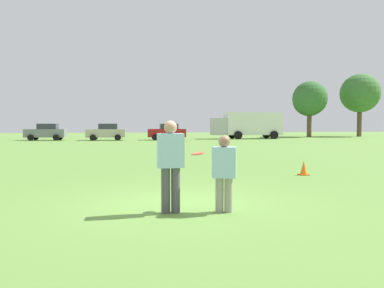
# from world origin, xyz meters

# --- Properties ---
(ground_plane) EXTENTS (148.39, 148.39, 0.00)m
(ground_plane) POSITION_xyz_m (0.00, 0.00, 0.00)
(ground_plane) COLOR #608C3D
(player_thrower) EXTENTS (0.51, 0.30, 1.79)m
(player_thrower) POSITION_xyz_m (-0.23, -0.72, 1.01)
(player_thrower) COLOR #4C4C51
(player_thrower) RESTS_ON ground
(player_defender) EXTENTS (0.52, 0.39, 1.51)m
(player_defender) POSITION_xyz_m (0.81, -0.82, 0.84)
(player_defender) COLOR gray
(player_defender) RESTS_ON ground
(frisbee) EXTENTS (0.27, 0.27, 0.07)m
(frisbee) POSITION_xyz_m (0.34, -0.50, 1.13)
(frisbee) COLOR #E54C33
(traffic_cone) EXTENTS (0.32, 0.32, 0.48)m
(traffic_cone) POSITION_xyz_m (4.81, 4.06, 0.23)
(traffic_cone) COLOR #D8590C
(traffic_cone) RESTS_ON ground
(parked_car_mid_left) EXTENTS (4.22, 2.25, 1.82)m
(parked_car_mid_left) POSITION_xyz_m (-10.21, 35.28, 0.92)
(parked_car_mid_left) COLOR slate
(parked_car_mid_left) RESTS_ON ground
(parked_car_center) EXTENTS (4.22, 2.25, 1.82)m
(parked_car_center) POSITION_xyz_m (-3.69, 34.37, 0.92)
(parked_car_center) COLOR #B7AD99
(parked_car_center) RESTS_ON ground
(parked_car_mid_right) EXTENTS (4.22, 2.25, 1.82)m
(parked_car_mid_right) POSITION_xyz_m (2.94, 34.15, 0.92)
(parked_car_mid_right) COLOR maroon
(parked_car_mid_right) RESTS_ON ground
(box_truck) EXTENTS (8.53, 3.08, 3.18)m
(box_truck) POSITION_xyz_m (12.98, 36.24, 1.75)
(box_truck) COLOR white
(box_truck) RESTS_ON ground
(tree_west_maple) EXTENTS (4.69, 4.69, 7.62)m
(tree_west_maple) POSITION_xyz_m (23.06, 40.46, 5.24)
(tree_west_maple) COLOR brown
(tree_west_maple) RESTS_ON ground
(tree_center_elm) EXTENTS (4.67, 4.67, 7.59)m
(tree_center_elm) POSITION_xyz_m (23.90, 42.33, 5.22)
(tree_center_elm) COLOR brown
(tree_center_elm) RESTS_ON ground
(tree_east_birch) EXTENTS (5.52, 5.52, 8.97)m
(tree_east_birch) POSITION_xyz_m (31.36, 41.79, 6.17)
(tree_east_birch) COLOR brown
(tree_east_birch) RESTS_ON ground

